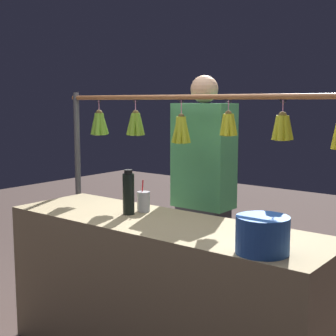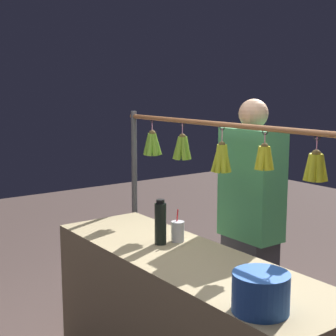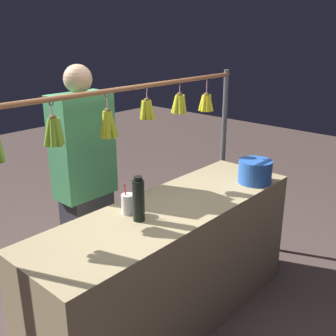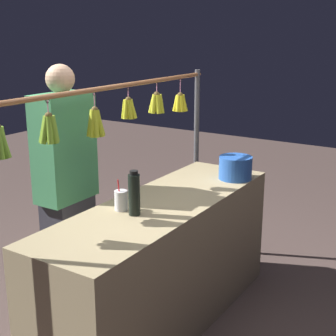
# 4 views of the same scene
# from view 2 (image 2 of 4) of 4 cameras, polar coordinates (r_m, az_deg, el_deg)

# --- Properties ---
(market_counter) EXTENTS (2.03, 0.62, 0.89)m
(market_counter) POSITION_cam_2_polar(r_m,az_deg,el_deg) (3.07, 2.03, -17.75)
(market_counter) COLOR tan
(market_counter) RESTS_ON ground
(display_rack) EXTENTS (2.39, 0.13, 1.64)m
(display_rack) POSITION_cam_2_polar(r_m,az_deg,el_deg) (3.07, 7.65, -2.30)
(display_rack) COLOR #4C4C51
(display_rack) RESTS_ON ground
(water_bottle) EXTENTS (0.07, 0.07, 0.28)m
(water_bottle) POSITION_cam_2_polar(r_m,az_deg,el_deg) (3.07, -0.86, -6.19)
(water_bottle) COLOR black
(water_bottle) RESTS_ON market_counter
(blue_bucket) EXTENTS (0.25, 0.25, 0.17)m
(blue_bucket) POSITION_cam_2_polar(r_m,az_deg,el_deg) (2.24, 10.39, -13.61)
(blue_bucket) COLOR #2757B0
(blue_bucket) RESTS_ON market_counter
(drink_cup) EXTENTS (0.08, 0.08, 0.20)m
(drink_cup) POSITION_cam_2_polar(r_m,az_deg,el_deg) (3.14, 1.10, -7.14)
(drink_cup) COLOR silver
(drink_cup) RESTS_ON market_counter
(vendor_person) EXTENTS (0.42, 0.23, 1.75)m
(vendor_person) POSITION_cam_2_polar(r_m,az_deg,el_deg) (3.45, 9.24, -7.20)
(vendor_person) COLOR #2D2D38
(vendor_person) RESTS_ON ground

